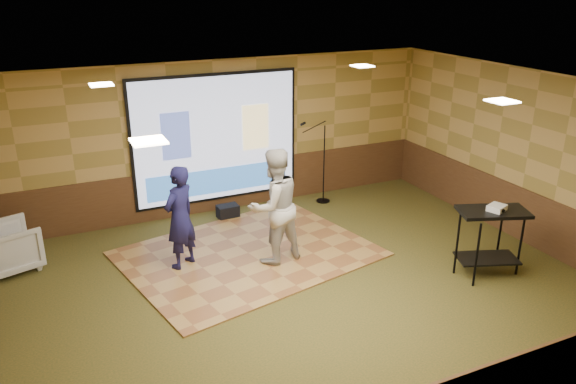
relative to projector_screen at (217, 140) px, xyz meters
name	(u,v)px	position (x,y,z in m)	size (l,w,h in m)	color
ground	(292,290)	(0.00, -3.44, -1.47)	(9.00, 9.00, 0.00)	#2F3618
room_shell	(292,157)	(0.00, -3.44, 0.62)	(9.04, 7.04, 3.02)	tan
wainscot_back	(218,187)	(0.00, 0.04, -1.00)	(9.00, 0.04, 0.95)	#472B17
wainscot_right	(518,212)	(4.48, -3.44, -1.00)	(0.04, 7.00, 0.95)	#472B17
projector_screen	(217,140)	(0.00, 0.00, 0.00)	(3.32, 0.06, 2.52)	black
downlight_nw	(101,85)	(-2.20, -1.64, 1.50)	(0.32, 0.32, 0.02)	beige
downlight_ne	(362,66)	(2.20, -1.64, 1.50)	(0.32, 0.32, 0.02)	beige
downlight_sw	(149,141)	(-2.20, -4.94, 1.50)	(0.32, 0.32, 0.02)	beige
downlight_se	(502,101)	(2.20, -4.94, 1.50)	(0.32, 0.32, 0.02)	beige
dance_floor	(248,254)	(-0.18, -2.08, -1.46)	(3.96, 3.02, 0.03)	#A7793D
player_left	(180,217)	(-1.30, -2.04, -0.60)	(0.62, 0.41, 1.70)	#171645
player_right	(274,206)	(0.14, -2.48, -0.49)	(0.93, 0.73, 1.92)	beige
av_table	(491,228)	(3.01, -4.27, -0.68)	(1.04, 0.55, 1.10)	black
projector	(497,208)	(3.04, -4.31, -0.33)	(0.27, 0.22, 0.09)	white
mic_stand	(321,180)	(2.07, -0.46, -0.98)	(0.69, 0.28, 1.77)	black
banquet_chair	(9,247)	(-3.83, -0.97, -1.08)	(0.84, 0.86, 0.78)	gray
duffel_bag	(228,211)	(0.02, -0.43, -1.35)	(0.41, 0.27, 0.26)	black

